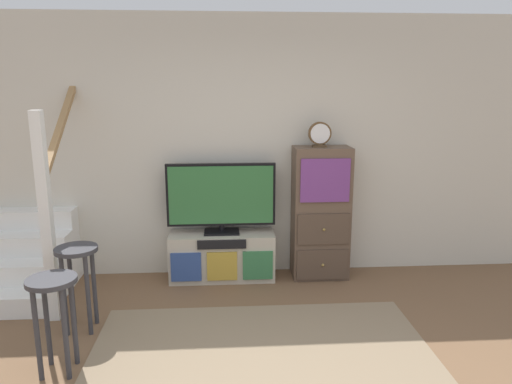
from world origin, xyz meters
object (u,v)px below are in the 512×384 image
Objects in this scene: television at (221,197)px; bar_stool_near at (53,303)px; bar_stool_far at (78,269)px; media_console at (222,256)px; desk_clock at (320,135)px; side_cabinet at (321,213)px.

bar_stool_near is (-1.15, -1.62, -0.36)m from television.
bar_stool_near is at bearing -88.79° from bar_stool_far.
media_console is 4.27× the size of desk_clock.
media_console is 0.98× the size of television.
television is at bearing 41.09° from bar_stool_far.
bar_stool_near is (-2.18, -1.61, -0.16)m from side_cabinet.
bar_stool_far is (-1.17, -0.99, 0.29)m from media_console.
media_console is 0.78× the size of side_cabinet.
media_console is at bearing 40.42° from bar_stool_far.
desk_clock reaches higher than bar_stool_far.
side_cabinet is 2.72m from bar_stool_near.
desk_clock reaches higher than bar_stool_near.
bar_stool_near reaches higher than media_console.
media_console is 0.64m from television.
media_console is at bearing 179.72° from desk_clock.
bar_stool_near is (-2.15, -1.60, -0.98)m from desk_clock.
desk_clock is at bearing 36.60° from bar_stool_near.
television is 1.57× the size of bar_stool_near.
side_cabinet is 0.82m from desk_clock.
media_console is 1.53× the size of bar_stool_near.
desk_clock reaches higher than media_console.
desk_clock is at bearing -157.54° from side_cabinet.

